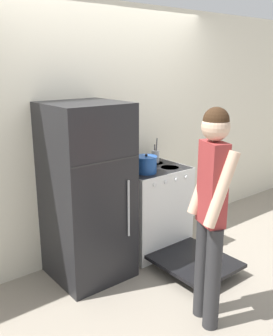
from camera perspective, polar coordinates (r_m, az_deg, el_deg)
ground_plane at (r=4.29m, az=-3.77°, el=-11.61°), size 14.00×14.00×0.00m
wall_back at (r=3.91m, az=-4.35°, el=5.45°), size 10.00×0.06×2.55m
refrigerator at (r=3.46m, az=-7.56°, el=-3.74°), size 0.68×0.70×1.64m
stove_range at (r=4.03m, az=2.44°, el=-6.38°), size 0.72×1.34×0.92m
dutch_oven_pot at (r=3.70m, az=1.48°, el=0.55°), size 0.26×0.22×0.19m
tea_kettle at (r=3.89m, az=-0.66°, el=1.15°), size 0.23×0.18×0.25m
utensil_jar at (r=4.09m, az=2.91°, el=1.86°), size 0.09×0.09×0.27m
person at (r=2.78m, az=11.32°, el=-5.80°), size 0.35×0.40×1.68m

